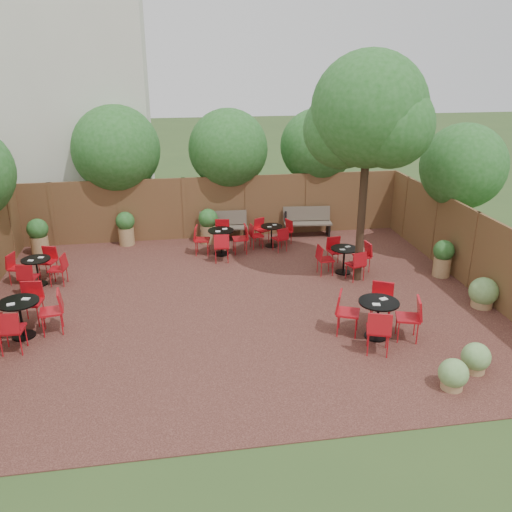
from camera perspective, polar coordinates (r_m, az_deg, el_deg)
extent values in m
plane|color=#354F23|center=(12.79, -2.16, -5.13)|extent=(80.00, 80.00, 0.00)
cube|color=#3A1C17|center=(12.78, -2.16, -5.09)|extent=(12.00, 10.00, 0.02)
cube|color=brown|center=(17.10, -4.34, 5.21)|extent=(12.00, 0.08, 2.00)
cube|color=brown|center=(14.35, 22.28, 0.55)|extent=(0.08, 10.00, 2.00)
cube|color=beige|center=(19.72, -19.05, 15.15)|extent=(5.00, 4.00, 8.00)
sphere|color=#21591D|center=(17.41, -14.79, 11.02)|extent=(2.73, 2.73, 2.73)
sphere|color=#21591D|center=(17.35, -3.01, 11.44)|extent=(2.54, 2.54, 2.54)
sphere|color=#21591D|center=(18.11, 6.59, 11.66)|extent=(2.46, 2.46, 2.46)
sphere|color=#21591D|center=(15.87, 21.36, 8.96)|extent=(2.36, 2.36, 2.36)
cylinder|color=black|center=(13.59, 11.42, 6.46)|extent=(0.25, 0.25, 4.59)
sphere|color=#21591D|center=(13.24, 12.08, 15.14)|extent=(2.76, 2.76, 2.76)
sphere|color=#21591D|center=(13.50, 9.27, 13.27)|extent=(1.93, 1.93, 1.93)
sphere|color=#21591D|center=(13.06, 14.29, 13.47)|extent=(2.01, 2.01, 2.01)
cube|color=brown|center=(16.85, -3.47, 3.04)|extent=(1.52, 0.50, 0.05)
cube|color=brown|center=(16.95, -3.56, 4.12)|extent=(1.51, 0.17, 0.45)
cube|color=black|center=(16.87, -5.75, 2.17)|extent=(0.08, 0.45, 0.40)
cube|color=black|center=(16.99, -1.17, 2.42)|extent=(0.08, 0.45, 0.40)
cube|color=brown|center=(17.32, 5.59, 3.51)|extent=(1.57, 0.61, 0.05)
cube|color=brown|center=(17.42, 5.45, 4.58)|extent=(1.54, 0.26, 0.46)
cube|color=black|center=(17.23, 3.32, 2.66)|extent=(0.11, 0.46, 0.41)
cube|color=black|center=(17.57, 7.76, 2.87)|extent=(0.11, 0.46, 0.41)
cylinder|color=black|center=(14.67, 9.33, -1.72)|extent=(0.42, 0.42, 0.03)
cylinder|color=black|center=(14.54, 9.41, -0.48)|extent=(0.05, 0.05, 0.67)
cylinder|color=black|center=(14.42, 9.49, 0.79)|extent=(0.73, 0.73, 0.03)
cube|color=white|center=(14.52, 9.83, 1.00)|extent=(0.15, 0.11, 0.01)
cube|color=white|center=(14.28, 9.27, 0.69)|extent=(0.15, 0.11, 0.01)
cylinder|color=black|center=(16.47, 1.66, 1.11)|extent=(0.39, 0.39, 0.03)
cylinder|color=black|center=(16.37, 1.67, 2.15)|extent=(0.04, 0.04, 0.62)
cylinder|color=black|center=(16.27, 1.69, 3.21)|extent=(0.67, 0.67, 0.03)
cube|color=white|center=(16.35, 2.01, 3.37)|extent=(0.14, 0.12, 0.01)
cube|color=white|center=(16.14, 1.45, 3.15)|extent=(0.14, 0.12, 0.01)
cylinder|color=black|center=(12.35, -23.64, -7.83)|extent=(0.48, 0.48, 0.03)
cylinder|color=black|center=(12.18, -23.90, -6.23)|extent=(0.05, 0.05, 0.77)
cylinder|color=black|center=(12.02, -24.17, -4.55)|extent=(0.83, 0.83, 0.03)
cube|color=white|center=(12.05, -23.49, -4.24)|extent=(0.16, 0.11, 0.02)
cube|color=white|center=(11.93, -24.84, -4.73)|extent=(0.16, 0.11, 0.02)
cylinder|color=black|center=(14.84, -22.23, -2.80)|extent=(0.42, 0.42, 0.03)
cylinder|color=black|center=(14.72, -22.40, -1.59)|extent=(0.05, 0.05, 0.67)
cylinder|color=black|center=(14.60, -22.59, -0.35)|extent=(0.72, 0.72, 0.03)
cube|color=white|center=(14.64, -22.10, -0.14)|extent=(0.15, 0.12, 0.01)
cube|color=white|center=(14.51, -23.06, -0.45)|extent=(0.15, 0.12, 0.01)
cylinder|color=black|center=(11.59, 12.75, -8.40)|extent=(0.49, 0.49, 0.03)
cylinder|color=black|center=(11.41, 12.90, -6.67)|extent=(0.06, 0.06, 0.78)
cylinder|color=black|center=(11.24, 13.07, -4.87)|extent=(0.84, 0.84, 0.03)
cube|color=white|center=(11.35, 13.54, -4.50)|extent=(0.19, 0.17, 0.02)
cube|color=white|center=(11.07, 12.80, -5.09)|extent=(0.19, 0.17, 0.02)
cylinder|color=black|center=(15.82, -3.72, 0.24)|extent=(0.45, 0.45, 0.03)
cylinder|color=black|center=(15.70, -3.75, 1.47)|extent=(0.05, 0.05, 0.71)
cylinder|color=black|center=(15.58, -3.79, 2.74)|extent=(0.77, 0.77, 0.03)
cube|color=white|center=(15.66, -3.37, 2.93)|extent=(0.15, 0.11, 0.02)
cube|color=white|center=(15.45, -4.12, 2.66)|extent=(0.15, 0.11, 0.02)
cylinder|color=#9D794E|center=(17.01, -13.74, 2.09)|extent=(0.48, 0.48, 0.55)
sphere|color=#21591D|center=(16.87, -13.88, 3.67)|extent=(0.57, 0.57, 0.57)
cylinder|color=#9D794E|center=(16.75, -5.11, 2.37)|extent=(0.50, 0.50, 0.57)
sphere|color=#21591D|center=(16.59, -5.16, 4.05)|extent=(0.60, 0.60, 0.60)
cylinder|color=#9D794E|center=(16.91, -22.18, 1.04)|extent=(0.51, 0.51, 0.58)
sphere|color=#21591D|center=(16.75, -22.42, 2.70)|extent=(0.61, 0.61, 0.61)
cylinder|color=#9D794E|center=(15.03, 19.32, -1.09)|extent=(0.46, 0.46, 0.52)
sphere|color=#21591D|center=(14.88, 19.53, 0.58)|extent=(0.55, 0.55, 0.55)
cylinder|color=#9D794E|center=(10.96, 22.39, -10.98)|extent=(0.39, 0.39, 0.18)
sphere|color=#66934C|center=(10.85, 22.55, -9.97)|extent=(0.54, 0.54, 0.54)
cylinder|color=#9D794E|center=(10.33, 20.28, -12.75)|extent=(0.39, 0.39, 0.18)
sphere|color=#66934C|center=(10.22, 20.44, -11.71)|extent=(0.53, 0.53, 0.53)
cylinder|color=#9D794E|center=(13.63, 23.08, -4.58)|extent=(0.49, 0.49, 0.22)
sphere|color=#66934C|center=(13.52, 23.24, -3.52)|extent=(0.67, 0.67, 0.67)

